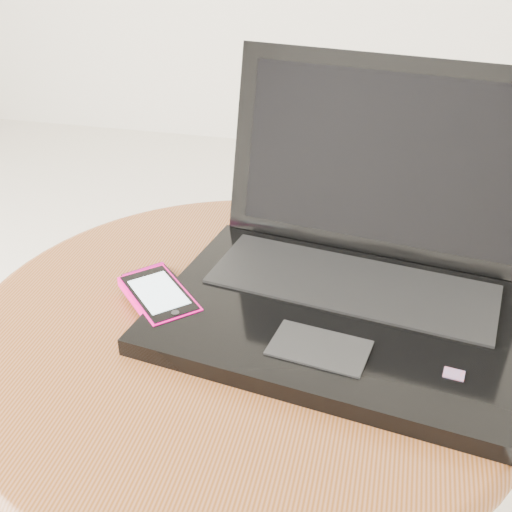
# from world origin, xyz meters

# --- Properties ---
(table) EXTENTS (0.65, 0.65, 0.52)m
(table) POSITION_xyz_m (0.11, 0.10, 0.41)
(table) COLOR #5E2411
(table) RESTS_ON ground
(laptop) EXTENTS (0.44, 0.40, 0.26)m
(laptop) POSITION_xyz_m (0.23, 0.16, 0.56)
(laptop) COLOR black
(laptop) RESTS_ON table
(phone_black) EXTENTS (0.12, 0.11, 0.01)m
(phone_black) POSITION_xyz_m (0.00, 0.12, 0.52)
(phone_black) COLOR black
(phone_black) RESTS_ON table
(phone_pink) EXTENTS (0.12, 0.12, 0.01)m
(phone_pink) POSITION_xyz_m (0.01, 0.10, 0.53)
(phone_pink) COLOR #FF0382
(phone_pink) RESTS_ON phone_black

